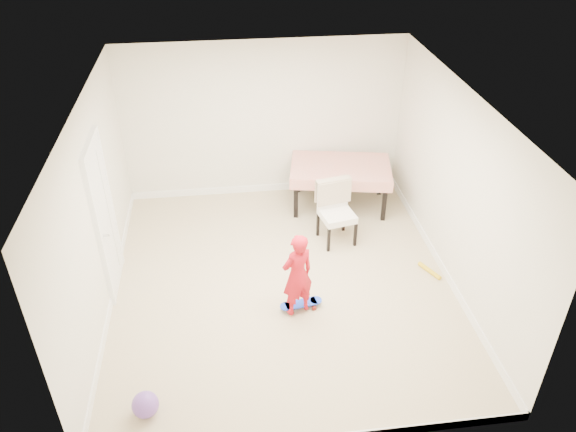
{
  "coord_description": "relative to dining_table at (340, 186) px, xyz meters",
  "views": [
    {
      "loc": [
        -0.67,
        -5.85,
        4.93
      ],
      "look_at": [
        0.1,
        0.2,
        0.95
      ],
      "focal_mm": 35.0,
      "sensor_mm": 36.0,
      "label": 1
    }
  ],
  "objects": [
    {
      "name": "dining_table",
      "position": [
        0.0,
        0.0,
        0.0
      ],
      "size": [
        1.73,
        1.27,
        0.74
      ],
      "primitive_type": null,
      "rotation": [
        0.0,
        0.0,
        -0.19
      ],
      "color": "red",
      "rests_on": "ground"
    },
    {
      "name": "baseboard_back",
      "position": [
        -1.16,
        0.61,
        -0.31
      ],
      "size": [
        4.5,
        0.02,
        0.12
      ],
      "primitive_type": "cube",
      "color": "white",
      "rests_on": "ground"
    },
    {
      "name": "wall_back",
      "position": [
        -1.16,
        0.6,
        0.93
      ],
      "size": [
        4.5,
        0.04,
        2.6
      ],
      "primitive_type": "cube",
      "color": "silver",
      "rests_on": "ground"
    },
    {
      "name": "skateboard",
      "position": [
        -0.99,
        -2.4,
        -0.33
      ],
      "size": [
        0.58,
        0.29,
        0.08
      ],
      "primitive_type": null,
      "rotation": [
        0.0,
        0.0,
        0.16
      ],
      "color": "blue",
      "rests_on": "ground"
    },
    {
      "name": "ground",
      "position": [
        -1.16,
        -1.88,
        -0.37
      ],
      "size": [
        5.0,
        5.0,
        0.0
      ],
      "primitive_type": "plane",
      "color": "tan",
      "rests_on": "ground"
    },
    {
      "name": "baseboard_left",
      "position": [
        -3.4,
        -1.88,
        -0.31
      ],
      "size": [
        0.02,
        5.0,
        0.12
      ],
      "primitive_type": "cube",
      "color": "white",
      "rests_on": "ground"
    },
    {
      "name": "wall_left",
      "position": [
        -3.39,
        -1.88,
        0.93
      ],
      "size": [
        0.04,
        5.0,
        2.6
      ],
      "primitive_type": "cube",
      "color": "silver",
      "rests_on": "ground"
    },
    {
      "name": "ceiling",
      "position": [
        -1.16,
        -1.88,
        2.21
      ],
      "size": [
        4.5,
        5.0,
        0.04
      ],
      "primitive_type": "cube",
      "color": "white",
      "rests_on": "wall_back"
    },
    {
      "name": "baseboard_right",
      "position": [
        1.08,
        -1.88,
        -0.31
      ],
      "size": [
        0.02,
        5.0,
        0.12
      ],
      "primitive_type": "cube",
      "color": "white",
      "rests_on": "ground"
    },
    {
      "name": "wall_front",
      "position": [
        -1.16,
        -4.36,
        0.93
      ],
      "size": [
        4.5,
        0.04,
        2.6
      ],
      "primitive_type": "cube",
      "color": "silver",
      "rests_on": "ground"
    },
    {
      "name": "dining_chair",
      "position": [
        -0.25,
        -0.99,
        0.11
      ],
      "size": [
        0.63,
        0.7,
        0.96
      ],
      "primitive_type": null,
      "rotation": [
        0.0,
        0.0,
        0.2
      ],
      "color": "silver",
      "rests_on": "ground"
    },
    {
      "name": "child",
      "position": [
        -1.05,
        -2.48,
        0.21
      ],
      "size": [
        0.5,
        0.42,
        1.16
      ],
      "primitive_type": "imported",
      "rotation": [
        0.0,
        0.0,
        3.55
      ],
      "color": "red",
      "rests_on": "ground"
    },
    {
      "name": "foam_toy",
      "position": [
        0.89,
        -1.91,
        -0.34
      ],
      "size": [
        0.23,
        0.39,
        0.06
      ],
      "primitive_type": "cylinder",
      "rotation": [
        1.57,
        0.0,
        0.46
      ],
      "color": "gold",
      "rests_on": "ground"
    },
    {
      "name": "wall_right",
      "position": [
        1.07,
        -1.88,
        0.93
      ],
      "size": [
        0.04,
        5.0,
        2.6
      ],
      "primitive_type": "cube",
      "color": "silver",
      "rests_on": "ground"
    },
    {
      "name": "door",
      "position": [
        -3.38,
        -1.58,
        0.66
      ],
      "size": [
        0.11,
        0.94,
        2.11
      ],
      "primitive_type": "cube",
      "color": "white",
      "rests_on": "ground"
    },
    {
      "name": "balloon",
      "position": [
        -2.82,
        -3.79,
        -0.23
      ],
      "size": [
        0.28,
        0.28,
        0.28
      ],
      "primitive_type": "sphere",
      "color": "#7348AD",
      "rests_on": "ground"
    }
  ]
}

